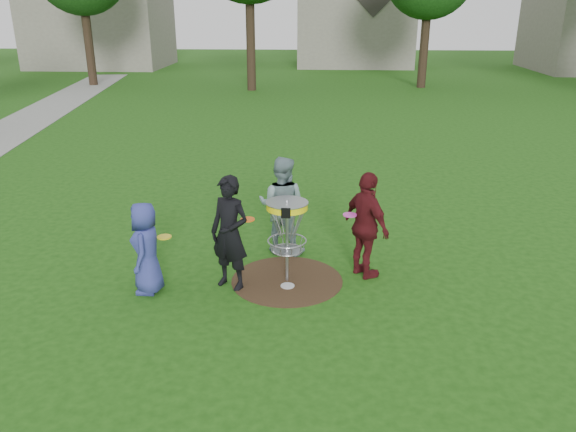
{
  "coord_description": "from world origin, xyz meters",
  "views": [
    {
      "loc": [
        0.44,
        -8.11,
        4.17
      ],
      "look_at": [
        0.0,
        0.3,
        1.0
      ],
      "focal_mm": 35.0,
      "sensor_mm": 36.0,
      "label": 1
    }
  ],
  "objects_px": {
    "player_black": "(230,233)",
    "player_grey": "(282,205)",
    "player_blue": "(146,248)",
    "player_maroon": "(366,226)",
    "disc_golf_basket": "(287,222)"
  },
  "relations": [
    {
      "from": "player_grey",
      "to": "disc_golf_basket",
      "type": "relative_size",
      "value": 1.27
    },
    {
      "from": "player_blue",
      "to": "disc_golf_basket",
      "type": "bearing_deg",
      "value": 99.7
    },
    {
      "from": "player_black",
      "to": "disc_golf_basket",
      "type": "distance_m",
      "value": 0.9
    },
    {
      "from": "disc_golf_basket",
      "to": "player_maroon",
      "type": "bearing_deg",
      "value": 11.08
    },
    {
      "from": "player_blue",
      "to": "player_black",
      "type": "distance_m",
      "value": 1.28
    },
    {
      "from": "player_black",
      "to": "player_blue",
      "type": "bearing_deg",
      "value": -143.13
    },
    {
      "from": "player_grey",
      "to": "disc_golf_basket",
      "type": "height_order",
      "value": "player_grey"
    },
    {
      "from": "player_black",
      "to": "player_maroon",
      "type": "relative_size",
      "value": 1.03
    },
    {
      "from": "player_blue",
      "to": "player_maroon",
      "type": "height_order",
      "value": "player_maroon"
    },
    {
      "from": "player_maroon",
      "to": "player_black",
      "type": "bearing_deg",
      "value": 69.32
    },
    {
      "from": "player_blue",
      "to": "player_maroon",
      "type": "xyz_separation_m",
      "value": [
        3.37,
        0.7,
        0.16
      ]
    },
    {
      "from": "player_grey",
      "to": "player_maroon",
      "type": "height_order",
      "value": "player_maroon"
    },
    {
      "from": "player_blue",
      "to": "player_black",
      "type": "xyz_separation_m",
      "value": [
        1.25,
        0.21,
        0.18
      ]
    },
    {
      "from": "player_black",
      "to": "player_grey",
      "type": "bearing_deg",
      "value": 90.1
    },
    {
      "from": "disc_golf_basket",
      "to": "player_black",
      "type": "bearing_deg",
      "value": -164.64
    }
  ]
}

